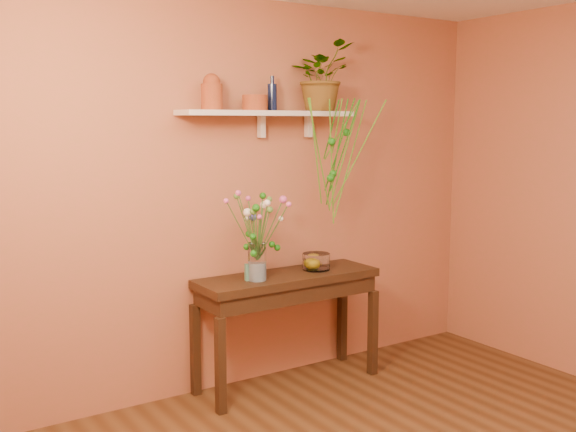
{
  "coord_description": "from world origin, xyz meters",
  "views": [
    {
      "loc": [
        -2.4,
        -2.11,
        1.85
      ],
      "look_at": [
        0.0,
        1.55,
        1.25
      ],
      "focal_mm": 42.17,
      "sensor_mm": 36.0,
      "label": 1
    }
  ],
  "objects_px": {
    "terracotta_jug": "(212,92)",
    "spider_plant": "(321,76)",
    "sideboard": "(288,290)",
    "glass_bowl": "(316,262)",
    "blue_bottle": "(272,97)",
    "glass_vase": "(257,265)",
    "bouquet": "(259,218)"
  },
  "relations": [
    {
      "from": "sideboard",
      "to": "blue_bottle",
      "type": "xyz_separation_m",
      "value": [
        -0.04,
        0.13,
        1.35
      ]
    },
    {
      "from": "terracotta_jug",
      "to": "spider_plant",
      "type": "bearing_deg",
      "value": 0.53
    },
    {
      "from": "sideboard",
      "to": "spider_plant",
      "type": "xyz_separation_m",
      "value": [
        0.34,
        0.09,
        1.5
      ]
    },
    {
      "from": "blue_bottle",
      "to": "glass_bowl",
      "type": "bearing_deg",
      "value": -22.5
    },
    {
      "from": "glass_vase",
      "to": "bouquet",
      "type": "height_order",
      "value": "bouquet"
    },
    {
      "from": "bouquet",
      "to": "glass_vase",
      "type": "bearing_deg",
      "value": -164.31
    },
    {
      "from": "blue_bottle",
      "to": "glass_vase",
      "type": "relative_size",
      "value": 0.93
    },
    {
      "from": "blue_bottle",
      "to": "glass_vase",
      "type": "bearing_deg",
      "value": -142.74
    },
    {
      "from": "terracotta_jug",
      "to": "bouquet",
      "type": "xyz_separation_m",
      "value": [
        0.27,
        -0.13,
        -0.82
      ]
    },
    {
      "from": "blue_bottle",
      "to": "spider_plant",
      "type": "height_order",
      "value": "spider_plant"
    },
    {
      "from": "terracotta_jug",
      "to": "spider_plant",
      "type": "relative_size",
      "value": 0.47
    },
    {
      "from": "sideboard",
      "to": "terracotta_jug",
      "type": "xyz_separation_m",
      "value": [
        -0.53,
        0.08,
        1.36
      ]
    },
    {
      "from": "sideboard",
      "to": "blue_bottle",
      "type": "distance_m",
      "value": 1.35
    },
    {
      "from": "blue_bottle",
      "to": "glass_bowl",
      "type": "xyz_separation_m",
      "value": [
        0.29,
        -0.12,
        -1.18
      ]
    },
    {
      "from": "glass_bowl",
      "to": "terracotta_jug",
      "type": "bearing_deg",
      "value": 174.53
    },
    {
      "from": "sideboard",
      "to": "bouquet",
      "type": "distance_m",
      "value": 0.6
    },
    {
      "from": "bouquet",
      "to": "glass_bowl",
      "type": "distance_m",
      "value": 0.63
    },
    {
      "from": "sideboard",
      "to": "terracotta_jug",
      "type": "distance_m",
      "value": 1.46
    },
    {
      "from": "sideboard",
      "to": "glass_bowl",
      "type": "relative_size",
      "value": 6.66
    },
    {
      "from": "sideboard",
      "to": "blue_bottle",
      "type": "relative_size",
      "value": 5.58
    },
    {
      "from": "spider_plant",
      "to": "bouquet",
      "type": "relative_size",
      "value": 0.97
    },
    {
      "from": "spider_plant",
      "to": "glass_vase",
      "type": "height_order",
      "value": "spider_plant"
    },
    {
      "from": "sideboard",
      "to": "glass_vase",
      "type": "bearing_deg",
      "value": -169.54
    },
    {
      "from": "blue_bottle",
      "to": "glass_vase",
      "type": "height_order",
      "value": "blue_bottle"
    },
    {
      "from": "terracotta_jug",
      "to": "bouquet",
      "type": "height_order",
      "value": "terracotta_jug"
    },
    {
      "from": "terracotta_jug",
      "to": "blue_bottle",
      "type": "bearing_deg",
      "value": 5.49
    },
    {
      "from": "blue_bottle",
      "to": "glass_bowl",
      "type": "relative_size",
      "value": 1.19
    },
    {
      "from": "sideboard",
      "to": "glass_bowl",
      "type": "distance_m",
      "value": 0.3
    },
    {
      "from": "blue_bottle",
      "to": "spider_plant",
      "type": "distance_m",
      "value": 0.41
    },
    {
      "from": "terracotta_jug",
      "to": "bouquet",
      "type": "bearing_deg",
      "value": -25.1
    },
    {
      "from": "sideboard",
      "to": "bouquet",
      "type": "height_order",
      "value": "bouquet"
    },
    {
      "from": "glass_vase",
      "to": "bouquet",
      "type": "xyz_separation_m",
      "value": [
        0.02,
        0.0,
        0.31
      ]
    }
  ]
}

